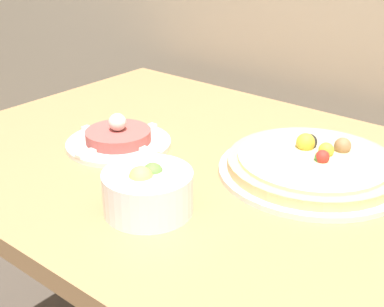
% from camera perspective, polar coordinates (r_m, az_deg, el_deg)
% --- Properties ---
extents(dining_table, '(1.19, 0.77, 0.79)m').
position_cam_1_polar(dining_table, '(1.02, 4.04, -7.84)').
color(dining_table, '#AD7F51').
rests_on(dining_table, ground_plane).
extents(pizza_plate, '(0.33, 0.33, 0.06)m').
position_cam_1_polar(pizza_plate, '(0.96, 12.77, -1.19)').
color(pizza_plate, silver).
rests_on(pizza_plate, dining_table).
extents(tartare_plate, '(0.21, 0.21, 0.07)m').
position_cam_1_polar(tartare_plate, '(1.06, -7.85, 1.55)').
color(tartare_plate, silver).
rests_on(tartare_plate, dining_table).
extents(small_bowl, '(0.14, 0.14, 0.08)m').
position_cam_1_polar(small_bowl, '(0.82, -4.75, -3.97)').
color(small_bowl, white).
rests_on(small_bowl, dining_table).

